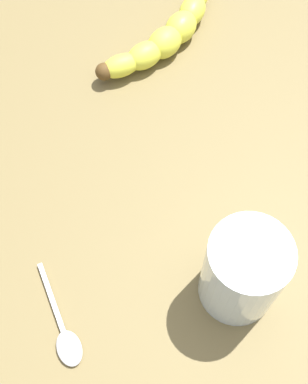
# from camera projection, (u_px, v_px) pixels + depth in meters

# --- Properties ---
(wooden_tabletop) EXTENTS (1.20, 1.20, 0.03)m
(wooden_tabletop) POSITION_uv_depth(u_px,v_px,m) (207.00, 188.00, 0.62)
(wooden_tabletop) COLOR brown
(wooden_tabletop) RESTS_ON ground
(banana) EXTENTS (0.22, 0.07, 0.04)m
(banana) POSITION_uv_depth(u_px,v_px,m) (168.00, 32.00, 0.68)
(banana) COLOR yellow
(banana) RESTS_ON wooden_tabletop
(smoothie_glass) EXTENTS (0.08, 0.08, 0.11)m
(smoothie_glass) POSITION_uv_depth(u_px,v_px,m) (242.00, 273.00, 0.50)
(smoothie_glass) COLOR silver
(smoothie_glass) RESTS_ON wooden_tabletop
(teaspoon) EXTENTS (0.06, 0.11, 0.01)m
(teaspoon) POSITION_uv_depth(u_px,v_px,m) (67.00, 342.00, 0.52)
(teaspoon) COLOR silver
(teaspoon) RESTS_ON wooden_tabletop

